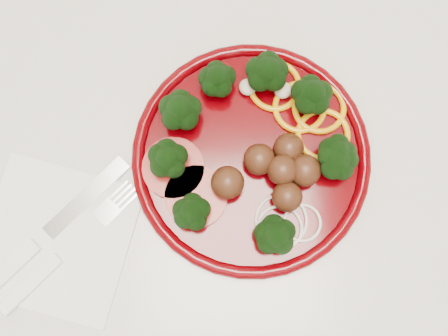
{
  "coord_description": "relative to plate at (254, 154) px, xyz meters",
  "views": [
    {
      "loc": [
        0.18,
        1.59,
        1.5
      ],
      "look_at": [
        0.19,
        1.69,
        0.92
      ],
      "focal_mm": 45.0,
      "sensor_mm": 36.0,
      "label": 1
    }
  ],
  "objects": [
    {
      "name": "plate",
      "position": [
        0.0,
        0.0,
        0.0
      ],
      "size": [
        0.26,
        0.26,
        0.06
      ],
      "rotation": [
        0.0,
        0.0,
        0.34
      ],
      "color": "#480003",
      "rests_on": "counter"
    },
    {
      "name": "knife",
      "position": [
        -0.24,
        -0.08,
        -0.01
      ],
      "size": [
        0.17,
        0.15,
        0.01
      ],
      "rotation": [
        0.0,
        0.0,
        0.7
      ],
      "color": "silver",
      "rests_on": "napkin"
    },
    {
      "name": "counter",
      "position": [
        -0.22,
        -0.0,
        -0.47
      ],
      "size": [
        2.4,
        0.6,
        0.9
      ],
      "color": "silver",
      "rests_on": "ground"
    },
    {
      "name": "fork",
      "position": [
        -0.22,
        -0.1,
        -0.01
      ],
      "size": [
        0.15,
        0.13,
        0.01
      ],
      "rotation": [
        0.0,
        0.0,
        0.7
      ],
      "color": "white",
      "rests_on": "napkin"
    },
    {
      "name": "napkin",
      "position": [
        -0.21,
        -0.07,
        -0.02
      ],
      "size": [
        0.19,
        0.19,
        0.0
      ],
      "primitive_type": "cube",
      "rotation": [
        0.0,
        0.0,
        1.22
      ],
      "color": "white",
      "rests_on": "counter"
    }
  ]
}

